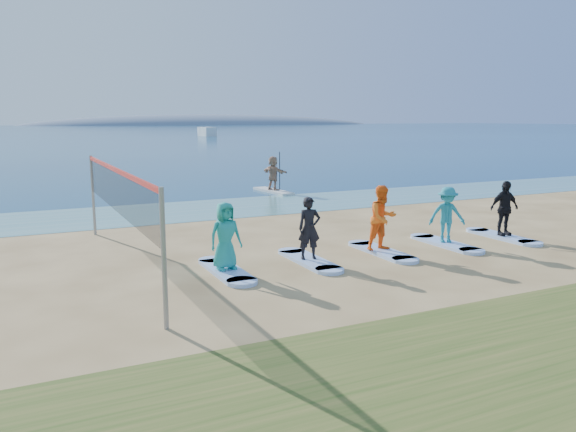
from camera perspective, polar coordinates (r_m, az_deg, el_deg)
name	(u,v)px	position (r m, az deg, el deg)	size (l,w,h in m)	color
ground	(374,269)	(13.95, 8.71, -5.31)	(600.00, 600.00, 0.00)	tan
shallow_water	(228,208)	(23.17, -6.12, 0.85)	(600.00, 600.00, 0.00)	teal
ocean	(45,131)	(171.27, -23.48, 7.89)	(600.00, 600.00, 0.00)	navy
island_ridge	(213,125)	(327.59, -7.65, 9.19)	(220.00, 56.00, 18.00)	slate
volleyball_net	(117,191)	(14.09, -17.01, 2.42)	(0.16, 9.09, 2.50)	gray
paddleboard	(273,191)	(27.91, -1.50, 2.55)	(0.70, 3.00, 0.12)	silver
paddleboarder	(273,173)	(27.81, -1.51, 4.38)	(1.55, 0.49, 1.67)	tan
boat_offshore_b	(207,136)	(117.10, -8.22, 8.03)	(2.26, 5.30, 1.84)	silver
surfboard_0	(226,271)	(13.53, -6.31, -5.54)	(0.70, 2.20, 0.09)	#A4C5FF
student_0	(225,236)	(13.33, -6.38, -2.01)	(0.79, 0.51, 1.61)	teal
surfboard_1	(309,260)	(14.40, 2.15, -4.53)	(0.70, 2.20, 0.09)	#A4C5FF
student_1	(309,228)	(14.21, 2.17, -1.25)	(0.58, 0.38, 1.59)	black
surfboard_2	(382,251)	(15.55, 9.49, -3.57)	(0.70, 2.20, 0.09)	#A4C5FF
student_2	(383,218)	(15.36, 9.59, -0.20)	(0.86, 0.67, 1.77)	orange
surfboard_3	(446,244)	(16.92, 15.72, -2.71)	(0.70, 2.20, 0.09)	#A4C5FF
student_3	(447,215)	(16.76, 15.85, 0.12)	(1.04, 0.60, 1.61)	teal
surfboard_4	(502,237)	(18.46, 20.95, -1.96)	(0.70, 2.20, 0.09)	#A4C5FF
student_4	(504,208)	(18.31, 21.12, 0.74)	(0.98, 0.41, 1.68)	black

